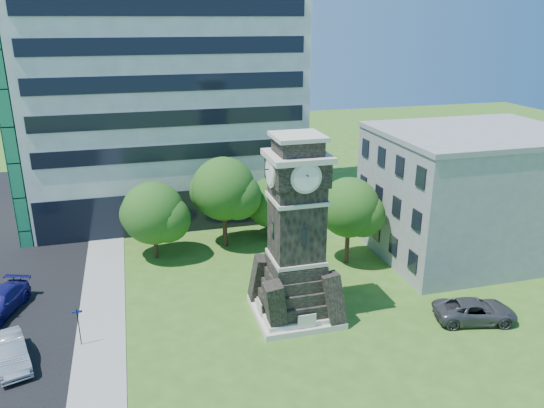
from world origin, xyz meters
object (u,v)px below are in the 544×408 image
object	(u,v)px
park_bench	(310,310)
street_sign	(79,323)
car_street_mid	(11,353)
clock_tower	(296,242)
car_east_lot	(475,311)

from	to	relation	value
park_bench	street_sign	world-z (taller)	street_sign
car_street_mid	street_sign	world-z (taller)	street_sign
clock_tower	street_sign	distance (m)	14.11
clock_tower	park_bench	bearing A→B (deg)	-36.41
car_east_lot	park_bench	distance (m)	10.78
car_street_mid	car_east_lot	distance (m)	28.54
clock_tower	car_street_mid	distance (m)	17.91
car_east_lot	car_street_mid	bearing A→B (deg)	97.04
clock_tower	car_street_mid	size ratio (longest dim) A/B	2.62
park_bench	street_sign	size ratio (longest dim) A/B	0.78
car_street_mid	park_bench	xyz separation A→B (m)	(18.13, 0.34, -0.25)
park_bench	street_sign	bearing A→B (deg)	155.27
street_sign	clock_tower	bearing A→B (deg)	-4.86
clock_tower	car_street_mid	xyz separation A→B (m)	(-17.30, -0.95, -4.51)
car_east_lot	park_bench	size ratio (longest dim) A/B	2.77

